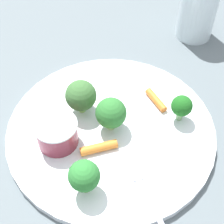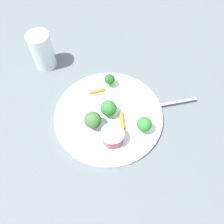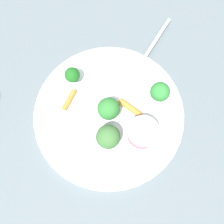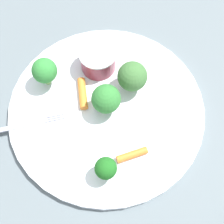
{
  "view_description": "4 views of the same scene",
  "coord_description": "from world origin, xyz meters",
  "px_view_note": "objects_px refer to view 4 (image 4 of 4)",
  "views": [
    {
      "loc": [
        0.23,
        0.18,
        0.39
      ],
      "look_at": [
        -0.01,
        -0.01,
        0.03
      ],
      "focal_mm": 53.65,
      "sensor_mm": 36.0,
      "label": 1
    },
    {
      "loc": [
        0.25,
        -0.21,
        0.56
      ],
      "look_at": [
        0.01,
        0.0,
        0.03
      ],
      "focal_mm": 37.31,
      "sensor_mm": 36.0,
      "label": 2
    },
    {
      "loc": [
        0.01,
        -0.15,
        0.52
      ],
      "look_at": [
        0.01,
        -0.0,
        0.02
      ],
      "focal_mm": 42.88,
      "sensor_mm": 36.0,
      "label": 3
    },
    {
      "loc": [
        -0.16,
        0.14,
        0.46
      ],
      "look_at": [
        -0.02,
        0.0,
        0.03
      ],
      "focal_mm": 52.75,
      "sensor_mm": 36.0,
      "label": 4
    }
  ],
  "objects_px": {
    "fork": "(2,130)",
    "broccoli_floret_0": "(45,71)",
    "broccoli_floret_1": "(133,77)",
    "broccoli_floret_2": "(106,168)",
    "sauce_cup": "(98,60)",
    "carrot_stick_1": "(83,94)",
    "plate": "(106,110)",
    "broccoli_floret_3": "(106,98)",
    "carrot_stick_0": "(132,155)"
  },
  "relations": [
    {
      "from": "fork",
      "to": "broccoli_floret_0",
      "type": "bearing_deg",
      "value": -80.54
    },
    {
      "from": "carrot_stick_0",
      "to": "broccoli_floret_3",
      "type": "bearing_deg",
      "value": -18.46
    },
    {
      "from": "broccoli_floret_0",
      "to": "broccoli_floret_3",
      "type": "bearing_deg",
      "value": -159.88
    },
    {
      "from": "broccoli_floret_0",
      "to": "broccoli_floret_2",
      "type": "relative_size",
      "value": 1.22
    },
    {
      "from": "broccoli_floret_0",
      "to": "broccoli_floret_3",
      "type": "height_order",
      "value": "same"
    },
    {
      "from": "plate",
      "to": "broccoli_floret_0",
      "type": "bearing_deg",
      "value": 19.36
    },
    {
      "from": "broccoli_floret_2",
      "to": "sauce_cup",
      "type": "bearing_deg",
      "value": -39.55
    },
    {
      "from": "broccoli_floret_0",
      "to": "carrot_stick_0",
      "type": "relative_size",
      "value": 1.17
    },
    {
      "from": "broccoli_floret_3",
      "to": "carrot_stick_1",
      "type": "height_order",
      "value": "broccoli_floret_3"
    },
    {
      "from": "broccoli_floret_3",
      "to": "carrot_stick_0",
      "type": "relative_size",
      "value": 1.17
    },
    {
      "from": "sauce_cup",
      "to": "carrot_stick_1",
      "type": "relative_size",
      "value": 1.15
    },
    {
      "from": "fork",
      "to": "carrot_stick_1",
      "type": "bearing_deg",
      "value": -107.42
    },
    {
      "from": "sauce_cup",
      "to": "carrot_stick_1",
      "type": "bearing_deg",
      "value": 112.4
    },
    {
      "from": "plate",
      "to": "broccoli_floret_3",
      "type": "xyz_separation_m",
      "value": [
        0.0,
        -0.0,
        0.04
      ]
    },
    {
      "from": "broccoli_floret_1",
      "to": "sauce_cup",
      "type": "bearing_deg",
      "value": 9.57
    },
    {
      "from": "plate",
      "to": "broccoli_floret_3",
      "type": "bearing_deg",
      "value": -54.92
    },
    {
      "from": "broccoli_floret_1",
      "to": "broccoli_floret_3",
      "type": "relative_size",
      "value": 1.03
    },
    {
      "from": "broccoli_floret_3",
      "to": "fork",
      "type": "xyz_separation_m",
      "value": [
        0.08,
        0.14,
        -0.03
      ]
    },
    {
      "from": "plate",
      "to": "broccoli_floret_0",
      "type": "relative_size",
      "value": 5.64
    },
    {
      "from": "sauce_cup",
      "to": "fork",
      "type": "height_order",
      "value": "sauce_cup"
    },
    {
      "from": "broccoli_floret_3",
      "to": "carrot_stick_1",
      "type": "xyz_separation_m",
      "value": [
        0.04,
        0.01,
        -0.02
      ]
    },
    {
      "from": "sauce_cup",
      "to": "broccoli_floret_1",
      "type": "distance_m",
      "value": 0.07
    },
    {
      "from": "broccoli_floret_3",
      "to": "broccoli_floret_0",
      "type": "bearing_deg",
      "value": 20.12
    },
    {
      "from": "plate",
      "to": "fork",
      "type": "xyz_separation_m",
      "value": [
        0.08,
        0.13,
        0.01
      ]
    },
    {
      "from": "broccoli_floret_2",
      "to": "carrot_stick_0",
      "type": "height_order",
      "value": "broccoli_floret_2"
    },
    {
      "from": "broccoli_floret_2",
      "to": "fork",
      "type": "bearing_deg",
      "value": 23.03
    },
    {
      "from": "broccoli_floret_2",
      "to": "broccoli_floret_3",
      "type": "xyz_separation_m",
      "value": [
        0.07,
        -0.07,
        0.0
      ]
    },
    {
      "from": "fork",
      "to": "broccoli_floret_3",
      "type": "bearing_deg",
      "value": -120.32
    },
    {
      "from": "broccoli_floret_0",
      "to": "fork",
      "type": "distance_m",
      "value": 0.11
    },
    {
      "from": "sauce_cup",
      "to": "carrot_stick_1",
      "type": "xyz_separation_m",
      "value": [
        -0.02,
        0.05,
        -0.01
      ]
    },
    {
      "from": "plate",
      "to": "sauce_cup",
      "type": "distance_m",
      "value": 0.08
    },
    {
      "from": "carrot_stick_0",
      "to": "fork",
      "type": "relative_size",
      "value": 0.27
    },
    {
      "from": "broccoli_floret_3",
      "to": "fork",
      "type": "relative_size",
      "value": 0.31
    },
    {
      "from": "broccoli_floret_1",
      "to": "carrot_stick_0",
      "type": "xyz_separation_m",
      "value": [
        -0.08,
        0.08,
        -0.03
      ]
    },
    {
      "from": "broccoli_floret_2",
      "to": "carrot_stick_1",
      "type": "bearing_deg",
      "value": -27.27
    },
    {
      "from": "fork",
      "to": "broccoli_floret_1",
      "type": "bearing_deg",
      "value": -113.45
    },
    {
      "from": "fork",
      "to": "plate",
      "type": "bearing_deg",
      "value": -120.79
    },
    {
      "from": "broccoli_floret_0",
      "to": "broccoli_floret_2",
      "type": "xyz_separation_m",
      "value": [
        -0.17,
        0.04,
        -0.01
      ]
    },
    {
      "from": "broccoli_floret_0",
      "to": "broccoli_floret_1",
      "type": "xyz_separation_m",
      "value": [
        -0.1,
        -0.09,
        -0.0
      ]
    },
    {
      "from": "plate",
      "to": "broccoli_floret_2",
      "type": "bearing_deg",
      "value": 136.2
    },
    {
      "from": "broccoli_floret_0",
      "to": "sauce_cup",
      "type": "bearing_deg",
      "value": -113.53
    },
    {
      "from": "broccoli_floret_3",
      "to": "carrot_stick_0",
      "type": "xyz_separation_m",
      "value": [
        -0.08,
        0.03,
        -0.03
      ]
    },
    {
      "from": "plate",
      "to": "carrot_stick_1",
      "type": "height_order",
      "value": "carrot_stick_1"
    },
    {
      "from": "broccoli_floret_1",
      "to": "fork",
      "type": "distance_m",
      "value": 0.21
    },
    {
      "from": "broccoli_floret_1",
      "to": "broccoli_floret_2",
      "type": "height_order",
      "value": "broccoli_floret_1"
    },
    {
      "from": "sauce_cup",
      "to": "carrot_stick_0",
      "type": "distance_m",
      "value": 0.16
    },
    {
      "from": "carrot_stick_0",
      "to": "fork",
      "type": "xyz_separation_m",
      "value": [
        0.16,
        0.11,
        -0.0
      ]
    },
    {
      "from": "plate",
      "to": "carrot_stick_1",
      "type": "distance_m",
      "value": 0.04
    },
    {
      "from": "broccoli_floret_2",
      "to": "broccoli_floret_3",
      "type": "relative_size",
      "value": 0.81
    },
    {
      "from": "sauce_cup",
      "to": "broccoli_floret_2",
      "type": "xyz_separation_m",
      "value": [
        -0.14,
        0.11,
        0.01
      ]
    }
  ]
}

